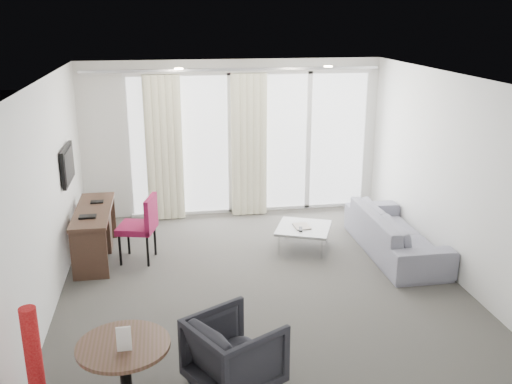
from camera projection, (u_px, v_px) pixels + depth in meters
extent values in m
cube|color=#46433E|center=(264.00, 290.00, 7.15)|extent=(5.00, 6.00, 0.00)
cube|color=white|center=(265.00, 80.00, 6.36)|extent=(5.00, 6.00, 0.00)
cube|color=silver|center=(44.00, 202.00, 6.37)|extent=(0.00, 6.00, 2.60)
cube|color=silver|center=(460.00, 181.00, 7.14)|extent=(0.00, 6.00, 2.60)
cube|color=silver|center=(340.00, 320.00, 3.93)|extent=(5.00, 0.00, 2.60)
cylinder|color=#FFE0B2|center=(179.00, 69.00, 7.73)|extent=(0.12, 0.12, 0.02)
cylinder|color=#FFE0B2|center=(328.00, 66.00, 8.05)|extent=(0.12, 0.12, 0.02)
cylinder|color=#AF1617|center=(35.00, 368.00, 4.66)|extent=(0.28, 0.28, 1.09)
imported|color=black|center=(235.00, 353.00, 5.22)|extent=(1.02, 1.01, 0.69)
imported|color=slate|center=(395.00, 233.00, 8.15)|extent=(0.83, 2.13, 0.62)
cube|color=#4D4D50|center=(239.00, 188.00, 11.44)|extent=(5.60, 3.00, 0.12)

